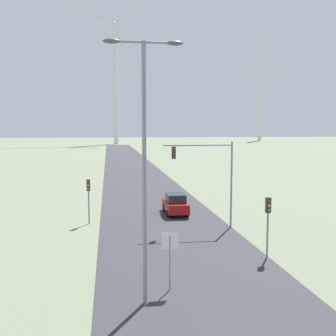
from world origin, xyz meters
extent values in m
cube|color=#2D2D33|center=(0.00, 48.00, 0.00)|extent=(10.00, 240.00, 0.01)
cylinder|color=gray|center=(-2.77, 8.02, 5.55)|extent=(0.18, 0.18, 11.11)
cylinder|color=gray|center=(-2.77, 8.02, 11.06)|extent=(2.60, 0.10, 0.10)
ellipsoid|color=#4C4C51|center=(-4.07, 8.02, 11.06)|extent=(0.70, 0.32, 0.20)
ellipsoid|color=#4C4C51|center=(-1.47, 8.02, 11.06)|extent=(0.70, 0.32, 0.20)
cylinder|color=gray|center=(-1.50, 9.22, 1.30)|extent=(0.07, 0.07, 2.61)
cube|color=white|center=(-1.50, 9.21, 2.38)|extent=(0.81, 0.01, 0.81)
cube|color=red|center=(-1.50, 9.22, 2.38)|extent=(0.76, 0.02, 0.76)
cylinder|color=gray|center=(-5.84, 22.85, 1.77)|extent=(0.11, 0.11, 3.54)
cube|color=#2D2D2D|center=(-5.84, 22.85, 3.09)|extent=(0.28, 0.24, 0.90)
sphere|color=red|center=(-5.84, 22.71, 3.36)|extent=(0.16, 0.16, 0.16)
sphere|color=gold|center=(-5.84, 22.71, 3.09)|extent=(0.16, 0.16, 0.16)
sphere|color=green|center=(-5.84, 22.71, 2.82)|extent=(0.16, 0.16, 0.16)
cylinder|color=gray|center=(4.87, 12.94, 1.79)|extent=(0.11, 0.11, 3.58)
cube|color=#2D2D2D|center=(4.87, 12.94, 3.13)|extent=(0.28, 0.24, 0.90)
sphere|color=red|center=(4.87, 12.81, 3.40)|extent=(0.16, 0.16, 0.16)
sphere|color=gold|center=(4.87, 12.81, 3.13)|extent=(0.16, 0.16, 0.16)
sphere|color=green|center=(4.87, 12.81, 2.86)|extent=(0.16, 0.16, 0.16)
cylinder|color=gray|center=(4.97, 20.17, 3.28)|extent=(0.14, 0.14, 6.55)
cylinder|color=gray|center=(2.35, 20.17, 6.30)|extent=(5.24, 0.12, 0.12)
cube|color=#2D2D2D|center=(0.52, 20.17, 5.75)|extent=(0.28, 0.24, 0.90)
sphere|color=red|center=(0.52, 20.03, 6.02)|extent=(0.18, 0.18, 0.18)
cube|color=maroon|center=(1.53, 25.32, 0.73)|extent=(1.81, 4.10, 0.80)
cube|color=#1E2328|center=(1.53, 25.17, 1.48)|extent=(1.57, 2.10, 0.70)
cylinder|color=black|center=(0.71, 26.59, 0.33)|extent=(0.22, 0.66, 0.66)
cylinder|color=black|center=(2.36, 26.59, 0.33)|extent=(0.22, 0.66, 0.66)
cylinder|color=black|center=(0.71, 24.05, 0.33)|extent=(0.22, 0.66, 0.66)
cylinder|color=black|center=(2.36, 24.05, 0.33)|extent=(0.22, 0.66, 0.66)
cylinder|color=silver|center=(-0.37, 177.84, 27.22)|extent=(2.20, 2.20, 54.43)
sphere|color=silver|center=(-0.37, 177.84, 54.43)|extent=(2.60, 2.60, 2.60)
cube|color=silver|center=(-12.42, 176.52, 57.68)|extent=(23.36, 3.06, 7.90)
cube|color=silver|center=(2.85, 178.20, 42.31)|extent=(7.89, 1.36, 23.45)
cube|color=silver|center=(8.45, 178.81, 63.30)|extent=(18.05, 2.48, 18.09)
cylinder|color=silver|center=(84.01, 212.59, 22.41)|extent=(2.20, 2.20, 44.83)
sphere|color=silver|center=(84.01, 212.59, 44.83)|extent=(2.60, 2.60, 2.60)
cube|color=silver|center=(76.03, 211.66, 41.12)|extent=(15.59, 2.32, 8.51)
cube|color=silver|center=(91.19, 213.43, 39.73)|extent=(14.39, 2.18, 10.92)
cube|color=silver|center=(84.81, 212.69, 53.64)|extent=(3.32, 0.88, 16.49)
camera|label=1|loc=(-4.26, -8.32, 7.60)|focal=42.00mm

